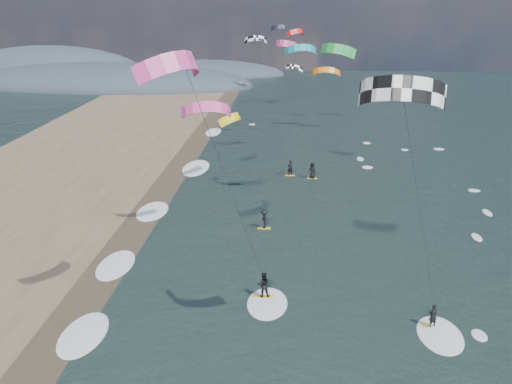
{
  "coord_description": "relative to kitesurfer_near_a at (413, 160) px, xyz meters",
  "views": [
    {
      "loc": [
        1.54,
        -21.85,
        18.79
      ],
      "look_at": [
        -1.0,
        12.0,
        7.0
      ],
      "focal_mm": 40.0,
      "sensor_mm": 36.0,
      "label": 1
    }
  ],
  "objects": [
    {
      "name": "bg_kite_field",
      "position": [
        -7.06,
        50.83,
        -0.44
      ],
      "size": [
        14.39,
        72.97,
        8.89
      ],
      "color": "#D83F8C",
      "rests_on": "ground"
    },
    {
      "name": "kitesurfer_near_b",
      "position": [
        -9.6,
        3.32,
        -0.61
      ],
      "size": [
        6.82,
        9.32,
        16.72
      ],
      "color": "yellow",
      "rests_on": "ground"
    },
    {
      "name": "kitesurfer_near_a",
      "position": [
        0.0,
        0.0,
        0.0
      ],
      "size": [
        7.53,
        8.47,
        16.05
      ],
      "color": "yellow",
      "rests_on": "ground"
    },
    {
      "name": "coastal_hills",
      "position": [
        -51.62,
        104.31,
        -11.68
      ],
      "size": [
        80.0,
        41.0,
        15.0
      ],
      "color": "#3D4756",
      "rests_on": "ground"
    },
    {
      "name": "shoreline_surf",
      "position": [
        -17.58,
        11.2,
        -11.68
      ],
      "size": [
        2.4,
        79.4,
        0.11
      ],
      "color": "white",
      "rests_on": "ground"
    },
    {
      "name": "far_kitesurfers",
      "position": [
        -5.97,
        27.41,
        -10.82
      ],
      "size": [
        5.43,
        16.08,
        1.79
      ],
      "color": "yellow",
      "rests_on": "ground"
    },
    {
      "name": "wet_sand_strip",
      "position": [
        -18.78,
        6.45,
        -11.68
      ],
      "size": [
        3.0,
        240.0,
        0.0
      ],
      "primitive_type": "cube",
      "color": "#382D23",
      "rests_on": "ground"
    }
  ]
}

